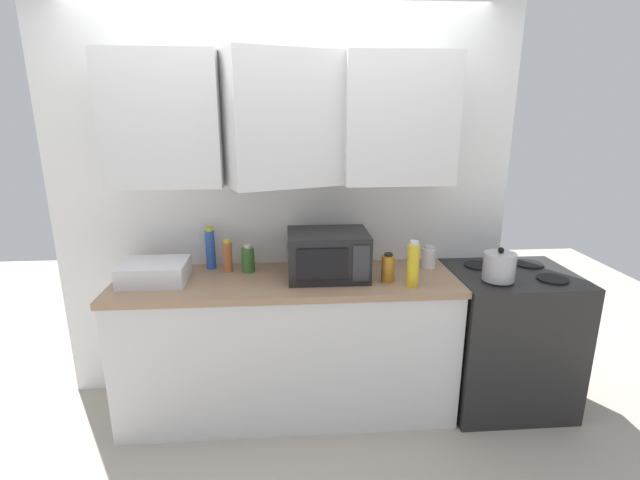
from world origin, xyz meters
TOP-DOWN VIEW (x-y plane):
  - wall_back_with_cabinets at (0.00, -0.07)m, footprint 2.94×0.53m
  - counter_run at (0.00, -0.30)m, footprint 2.07×0.63m
  - stove_range at (1.42, -0.32)m, footprint 0.76×0.64m
  - kettle at (1.25, -0.46)m, footprint 0.18×0.18m
  - microwave at (0.25, -0.29)m, footprint 0.48×0.37m
  - dish_rack at (-0.78, -0.30)m, footprint 0.38×0.30m
  - bottle_spice_jar at (-0.37, -0.15)m, footprint 0.06×0.06m
  - bottle_white_jar at (0.91, -0.18)m, footprint 0.08×0.08m
  - bottle_yellow_mustard at (0.72, -0.49)m, footprint 0.07×0.07m
  - bottle_green_oil at (-0.24, -0.17)m, footprint 0.08×0.08m
  - bottle_amber_vinegar at (0.60, -0.40)m, footprint 0.08×0.08m
  - bottle_blue_cleaner at (-0.48, -0.09)m, footprint 0.06×0.06m

SIDE VIEW (x-z plane):
  - counter_run at x=0.00m, z-range 0.00..0.90m
  - stove_range at x=1.42m, z-range 0.00..0.91m
  - dish_rack at x=-0.78m, z-range 0.90..1.02m
  - bottle_white_jar at x=0.91m, z-range 0.90..1.04m
  - bottle_amber_vinegar at x=0.60m, z-range 0.90..1.07m
  - bottle_green_oil at x=-0.24m, z-range 0.89..1.07m
  - kettle at x=1.25m, z-range 0.89..1.10m
  - bottle_spice_jar at x=-0.37m, z-range 0.90..1.10m
  - bottle_yellow_mustard at x=0.72m, z-range 0.89..1.17m
  - bottle_blue_cleaner at x=-0.48m, z-range 0.89..1.17m
  - microwave at x=0.25m, z-range 0.90..1.18m
  - wall_back_with_cabinets at x=0.00m, z-range 0.27..2.87m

